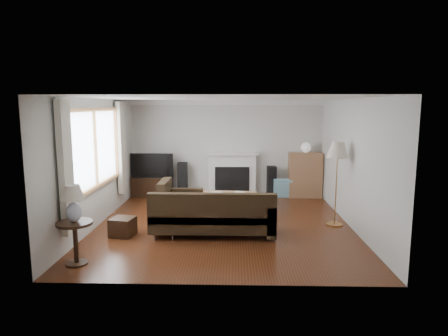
{
  "coord_description": "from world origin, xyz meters",
  "views": [
    {
      "loc": [
        0.23,
        -7.75,
        2.36
      ],
      "look_at": [
        0.0,
        0.3,
        1.1
      ],
      "focal_mm": 32.0,
      "sensor_mm": 36.0,
      "label": 1
    }
  ],
  "objects_px": {
    "bookshelf": "(305,175)",
    "sectional_sofa": "(213,213)",
    "side_table": "(76,243)",
    "floor_lamp": "(336,184)",
    "coffee_table": "(228,204)",
    "tv_stand": "(152,186)"
  },
  "relations": [
    {
      "from": "floor_lamp",
      "to": "bookshelf",
      "type": "bearing_deg",
      "value": 93.93
    },
    {
      "from": "tv_stand",
      "to": "floor_lamp",
      "type": "bearing_deg",
      "value": -30.75
    },
    {
      "from": "floor_lamp",
      "to": "side_table",
      "type": "xyz_separation_m",
      "value": [
        -4.37,
        -2.12,
        -0.51
      ]
    },
    {
      "from": "bookshelf",
      "to": "floor_lamp",
      "type": "distance_m",
      "value": 2.53
    },
    {
      "from": "bookshelf",
      "to": "sectional_sofa",
      "type": "bearing_deg",
      "value": -125.2
    },
    {
      "from": "bookshelf",
      "to": "sectional_sofa",
      "type": "relative_size",
      "value": 0.47
    },
    {
      "from": "tv_stand",
      "to": "sectional_sofa",
      "type": "height_order",
      "value": "sectional_sofa"
    },
    {
      "from": "bookshelf",
      "to": "floor_lamp",
      "type": "relative_size",
      "value": 0.7
    },
    {
      "from": "tv_stand",
      "to": "sectional_sofa",
      "type": "distance_m",
      "value": 3.59
    },
    {
      "from": "bookshelf",
      "to": "side_table",
      "type": "distance_m",
      "value": 6.26
    },
    {
      "from": "coffee_table",
      "to": "sectional_sofa",
      "type": "bearing_deg",
      "value": -96.53
    },
    {
      "from": "coffee_table",
      "to": "side_table",
      "type": "xyz_separation_m",
      "value": [
        -2.23,
        -2.81,
        0.09
      ]
    },
    {
      "from": "tv_stand",
      "to": "coffee_table",
      "type": "distance_m",
      "value": 2.71
    },
    {
      "from": "coffee_table",
      "to": "side_table",
      "type": "height_order",
      "value": "side_table"
    },
    {
      "from": "tv_stand",
      "to": "sectional_sofa",
      "type": "bearing_deg",
      "value": -60.29
    },
    {
      "from": "sectional_sofa",
      "to": "side_table",
      "type": "bearing_deg",
      "value": -143.14
    },
    {
      "from": "bookshelf",
      "to": "side_table",
      "type": "bearing_deg",
      "value": -132.19
    },
    {
      "from": "tv_stand",
      "to": "side_table",
      "type": "height_order",
      "value": "side_table"
    },
    {
      "from": "bookshelf",
      "to": "tv_stand",
      "type": "bearing_deg",
      "value": -179.55
    },
    {
      "from": "sectional_sofa",
      "to": "floor_lamp",
      "type": "height_order",
      "value": "floor_lamp"
    },
    {
      "from": "side_table",
      "to": "floor_lamp",
      "type": "bearing_deg",
      "value": 25.84
    },
    {
      "from": "bookshelf",
      "to": "sectional_sofa",
      "type": "xyz_separation_m",
      "value": [
        -2.22,
        -3.15,
        -0.19
      ]
    }
  ]
}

